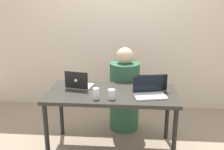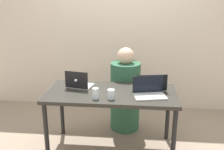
% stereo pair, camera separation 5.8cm
% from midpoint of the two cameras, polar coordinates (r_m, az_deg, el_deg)
% --- Properties ---
extents(ground_plane, '(12.00, 12.00, 0.00)m').
position_cam_midpoint_polar(ground_plane, '(3.31, 0.40, -15.70)').
color(ground_plane, gray).
extents(back_wall, '(4.50, 0.10, 2.35)m').
position_cam_midpoint_polar(back_wall, '(4.18, 2.17, 8.54)').
color(back_wall, beige).
rests_on(back_wall, ground).
extents(desk, '(1.47, 0.71, 0.74)m').
position_cam_midpoint_polar(desk, '(3.01, 0.42, -5.01)').
color(desk, '#2C2A24').
rests_on(desk, ground).
extents(person_at_center, '(0.49, 0.49, 1.14)m').
position_cam_midpoint_polar(person_at_center, '(3.57, 3.34, -4.07)').
color(person_at_center, '#306043').
rests_on(person_at_center, ground).
extents(laptop_back_left, '(0.32, 0.28, 0.22)m').
position_cam_midpoint_polar(laptop_back_left, '(3.13, -6.65, -1.90)').
color(laptop_back_left, silver).
rests_on(laptop_back_left, desk).
extents(laptop_back_right, '(0.39, 0.28, 0.20)m').
position_cam_midpoint_polar(laptop_back_right, '(3.06, 8.83, -2.49)').
color(laptop_back_right, '#B1B3B7').
rests_on(laptop_back_right, desk).
extents(laptop_front_right, '(0.38, 0.28, 0.21)m').
position_cam_midpoint_polar(laptop_front_right, '(2.88, 8.66, -3.71)').
color(laptop_front_right, silver).
rests_on(laptop_front_right, desk).
extents(water_glass_left, '(0.07, 0.07, 0.12)m').
position_cam_midpoint_polar(water_glass_left, '(2.78, -3.01, -4.19)').
color(water_glass_left, silver).
rests_on(water_glass_left, desk).
extents(water_glass_center, '(0.08, 0.08, 0.10)m').
position_cam_midpoint_polar(water_glass_center, '(2.77, 0.39, -4.35)').
color(water_glass_center, silver).
rests_on(water_glass_center, desk).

